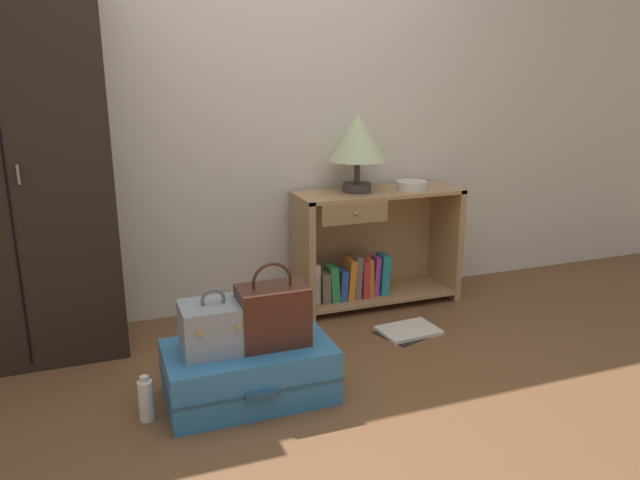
# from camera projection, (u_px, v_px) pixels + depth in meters

# --- Properties ---
(ground_plane) EXTENTS (9.00, 9.00, 0.00)m
(ground_plane) POSITION_uv_depth(u_px,v_px,m) (341.00, 432.00, 2.47)
(ground_plane) COLOR brown
(back_wall) EXTENTS (6.40, 0.10, 2.60)m
(back_wall) POSITION_uv_depth(u_px,v_px,m) (241.00, 88.00, 3.47)
(back_wall) COLOR silver
(back_wall) RESTS_ON ground_plane
(wardrobe) EXTENTS (0.90, 0.47, 1.92)m
(wardrobe) POSITION_uv_depth(u_px,v_px,m) (11.00, 167.00, 2.89)
(wardrobe) COLOR black
(wardrobe) RESTS_ON ground_plane
(bookshelf) EXTENTS (1.00, 0.37, 0.71)m
(bookshelf) POSITION_uv_depth(u_px,v_px,m) (370.00, 250.00, 3.75)
(bookshelf) COLOR tan
(bookshelf) RESTS_ON ground_plane
(table_lamp) EXTENTS (0.34, 0.34, 0.46)m
(table_lamp) POSITION_uv_depth(u_px,v_px,m) (358.00, 139.00, 3.54)
(table_lamp) COLOR #3D3838
(table_lamp) RESTS_ON bookshelf
(bowl) EXTENTS (0.19, 0.19, 0.05)m
(bowl) POSITION_uv_depth(u_px,v_px,m) (412.00, 185.00, 3.68)
(bowl) COLOR silver
(bowl) RESTS_ON bookshelf
(suitcase_large) EXTENTS (0.73, 0.44, 0.25)m
(suitcase_large) POSITION_uv_depth(u_px,v_px,m) (249.00, 371.00, 2.70)
(suitcase_large) COLOR teal
(suitcase_large) RESTS_ON ground_plane
(train_case) EXTENTS (0.28, 0.24, 0.28)m
(train_case) POSITION_uv_depth(u_px,v_px,m) (215.00, 327.00, 2.60)
(train_case) COLOR #8E99A3
(train_case) RESTS_ON suitcase_large
(handbag) EXTENTS (0.30, 0.19, 0.37)m
(handbag) POSITION_uv_depth(u_px,v_px,m) (273.00, 314.00, 2.66)
(handbag) COLOR #472319
(handbag) RESTS_ON suitcase_large
(bottle) EXTENTS (0.06, 0.06, 0.20)m
(bottle) POSITION_uv_depth(u_px,v_px,m) (146.00, 400.00, 2.53)
(bottle) COLOR white
(bottle) RESTS_ON ground_plane
(open_book_on_floor) EXTENTS (0.39, 0.34, 0.02)m
(open_book_on_floor) POSITION_uv_depth(u_px,v_px,m) (409.00, 331.00, 3.40)
(open_book_on_floor) COLOR white
(open_book_on_floor) RESTS_ON ground_plane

